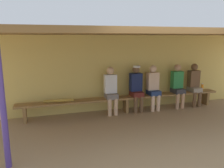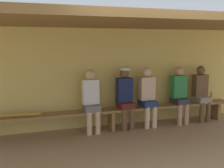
{
  "view_description": "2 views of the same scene",
  "coord_description": "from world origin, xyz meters",
  "px_view_note": "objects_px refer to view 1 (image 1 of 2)",
  "views": [
    {
      "loc": [
        -2.17,
        -4.3,
        2.13
      ],
      "look_at": [
        -0.47,
        1.38,
        0.9
      ],
      "focal_mm": 35.84,
      "sensor_mm": 36.0,
      "label": 1
    },
    {
      "loc": [
        -1.83,
        -3.92,
        1.89
      ],
      "look_at": [
        -0.06,
        1.33,
        1.05
      ],
      "focal_mm": 43.77,
      "sensor_mm": 36.0,
      "label": 2
    }
  ],
  "objects_px": {
    "support_post": "(2,104)",
    "bench": "(126,99)",
    "player_in_red": "(178,84)",
    "player_rightmost": "(194,83)",
    "water_bottle_clear": "(202,87)",
    "player_shirtless_tan": "(136,86)",
    "player_near_post": "(111,89)",
    "baseball_bat": "(59,101)",
    "player_in_blue": "(153,86)"
  },
  "relations": [
    {
      "from": "support_post",
      "to": "bench",
      "type": "bearing_deg",
      "value": 36.28
    },
    {
      "from": "bench",
      "to": "player_in_red",
      "type": "bearing_deg",
      "value": 0.1
    },
    {
      "from": "player_rightmost",
      "to": "player_in_red",
      "type": "distance_m",
      "value": 0.6
    },
    {
      "from": "water_bottle_clear",
      "to": "player_shirtless_tan",
      "type": "bearing_deg",
      "value": -179.44
    },
    {
      "from": "player_rightmost",
      "to": "player_in_red",
      "type": "bearing_deg",
      "value": 180.0
    },
    {
      "from": "support_post",
      "to": "player_rightmost",
      "type": "xyz_separation_m",
      "value": [
        5.16,
        2.1,
        -0.37
      ]
    },
    {
      "from": "support_post",
      "to": "player_near_post",
      "type": "relative_size",
      "value": 1.65
    },
    {
      "from": "player_shirtless_tan",
      "to": "player_in_red",
      "type": "relative_size",
      "value": 1.01
    },
    {
      "from": "bench",
      "to": "player_in_red",
      "type": "relative_size",
      "value": 4.49
    },
    {
      "from": "support_post",
      "to": "bench",
      "type": "height_order",
      "value": "support_post"
    },
    {
      "from": "player_near_post",
      "to": "water_bottle_clear",
      "type": "relative_size",
      "value": 5.8
    },
    {
      "from": "player_near_post",
      "to": "water_bottle_clear",
      "type": "xyz_separation_m",
      "value": [
        3.07,
        0.02,
        -0.16
      ]
    },
    {
      "from": "player_shirtless_tan",
      "to": "baseball_bat",
      "type": "xyz_separation_m",
      "value": [
        -2.21,
        -0.0,
        -0.25
      ]
    },
    {
      "from": "player_shirtless_tan",
      "to": "player_rightmost",
      "type": "bearing_deg",
      "value": -0.01
    },
    {
      "from": "support_post",
      "to": "bench",
      "type": "xyz_separation_m",
      "value": [
        2.86,
        2.1,
        -0.71
      ]
    },
    {
      "from": "player_rightmost",
      "to": "water_bottle_clear",
      "type": "distance_m",
      "value": 0.37
    },
    {
      "from": "player_rightmost",
      "to": "baseball_bat",
      "type": "height_order",
      "value": "player_rightmost"
    },
    {
      "from": "support_post",
      "to": "player_rightmost",
      "type": "bearing_deg",
      "value": 22.19
    },
    {
      "from": "support_post",
      "to": "player_in_blue",
      "type": "bearing_deg",
      "value": 29.44
    },
    {
      "from": "bench",
      "to": "player_rightmost",
      "type": "distance_m",
      "value": 2.32
    },
    {
      "from": "player_in_blue",
      "to": "water_bottle_clear",
      "type": "bearing_deg",
      "value": 0.75
    },
    {
      "from": "player_shirtless_tan",
      "to": "player_near_post",
      "type": "height_order",
      "value": "player_shirtless_tan"
    },
    {
      "from": "baseball_bat",
      "to": "player_in_red",
      "type": "bearing_deg",
      "value": 4.48
    },
    {
      "from": "player_rightmost",
      "to": "player_near_post",
      "type": "bearing_deg",
      "value": 180.0
    },
    {
      "from": "player_shirtless_tan",
      "to": "water_bottle_clear",
      "type": "distance_m",
      "value": 2.31
    },
    {
      "from": "player_rightmost",
      "to": "support_post",
      "type": "bearing_deg",
      "value": -157.81
    },
    {
      "from": "player_shirtless_tan",
      "to": "player_rightmost",
      "type": "xyz_separation_m",
      "value": [
        1.97,
        -0.0,
        -0.02
      ]
    },
    {
      "from": "player_in_red",
      "to": "player_in_blue",
      "type": "xyz_separation_m",
      "value": [
        -0.83,
        0.0,
        0.0
      ]
    },
    {
      "from": "support_post",
      "to": "water_bottle_clear",
      "type": "relative_size",
      "value": 9.56
    },
    {
      "from": "support_post",
      "to": "baseball_bat",
      "type": "xyz_separation_m",
      "value": [
        0.98,
        2.1,
        -0.61
      ]
    },
    {
      "from": "bench",
      "to": "player_in_blue",
      "type": "xyz_separation_m",
      "value": [
        0.86,
        0.0,
        0.34
      ]
    },
    {
      "from": "player_in_red",
      "to": "player_near_post",
      "type": "height_order",
      "value": "same"
    },
    {
      "from": "support_post",
      "to": "water_bottle_clear",
      "type": "distance_m",
      "value": 5.91
    },
    {
      "from": "player_rightmost",
      "to": "player_in_blue",
      "type": "height_order",
      "value": "same"
    },
    {
      "from": "player_in_red",
      "to": "player_shirtless_tan",
      "type": "bearing_deg",
      "value": 179.98
    },
    {
      "from": "player_near_post",
      "to": "baseball_bat",
      "type": "relative_size",
      "value": 1.72
    },
    {
      "from": "player_near_post",
      "to": "baseball_bat",
      "type": "height_order",
      "value": "player_near_post"
    },
    {
      "from": "player_in_blue",
      "to": "baseball_bat",
      "type": "distance_m",
      "value": 2.76
    },
    {
      "from": "player_shirtless_tan",
      "to": "baseball_bat",
      "type": "height_order",
      "value": "player_shirtless_tan"
    },
    {
      "from": "support_post",
      "to": "player_near_post",
      "type": "xyz_separation_m",
      "value": [
        2.41,
        2.1,
        -0.37
      ]
    },
    {
      "from": "player_rightmost",
      "to": "player_shirtless_tan",
      "type": "bearing_deg",
      "value": 179.99
    },
    {
      "from": "player_rightmost",
      "to": "player_near_post",
      "type": "height_order",
      "value": "same"
    },
    {
      "from": "player_in_blue",
      "to": "water_bottle_clear",
      "type": "height_order",
      "value": "player_in_blue"
    },
    {
      "from": "support_post",
      "to": "baseball_bat",
      "type": "distance_m",
      "value": 2.39
    },
    {
      "from": "player_shirtless_tan",
      "to": "player_near_post",
      "type": "relative_size",
      "value": 1.01
    },
    {
      "from": "player_rightmost",
      "to": "bench",
      "type": "bearing_deg",
      "value": -179.92
    },
    {
      "from": "support_post",
      "to": "player_rightmost",
      "type": "relative_size",
      "value": 1.65
    },
    {
      "from": "player_in_red",
      "to": "player_near_post",
      "type": "distance_m",
      "value": 2.14
    },
    {
      "from": "bench",
      "to": "player_shirtless_tan",
      "type": "distance_m",
      "value": 0.48
    },
    {
      "from": "support_post",
      "to": "player_shirtless_tan",
      "type": "distance_m",
      "value": 3.83
    }
  ]
}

